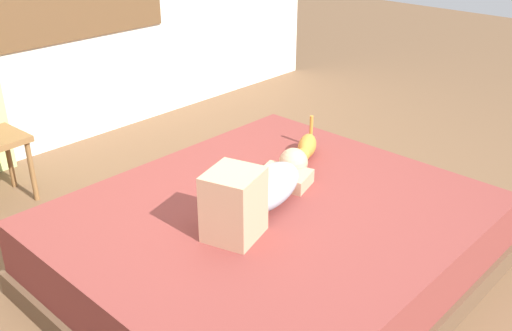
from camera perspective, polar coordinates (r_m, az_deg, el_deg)
ground_plane at (r=3.31m, az=1.40°, el=-10.77°), size 16.00×16.00×0.00m
bed at (r=3.17m, az=1.41°, el=-7.78°), size 2.18×1.90×0.44m
person_lying at (r=2.99m, az=0.41°, el=-2.41°), size 0.93×0.49×0.34m
cat at (r=3.61m, az=5.02°, el=1.86°), size 0.32×0.23×0.21m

